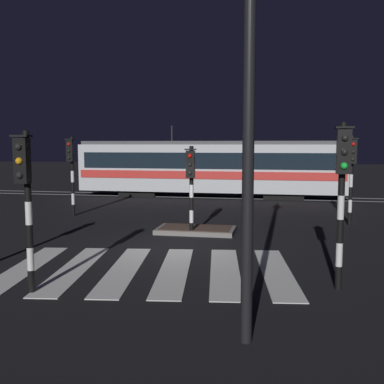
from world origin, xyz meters
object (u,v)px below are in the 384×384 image
object	(u,v)px
street_lamp_near_kerb	(249,17)
tram	(210,167)
traffic_light_corner_near_right	(342,181)
traffic_light_corner_far_right	(352,166)
traffic_light_median_centre	(191,177)
traffic_light_kerb_mid_left	(25,187)
traffic_light_corner_far_left	(71,164)

from	to	relation	value
street_lamp_near_kerb	tram	world-z (taller)	street_lamp_near_kerb
street_lamp_near_kerb	traffic_light_corner_near_right	bearing A→B (deg)	61.00
traffic_light_corner_far_right	traffic_light_median_centre	xyz separation A→B (m)	(-5.56, -3.13, -0.25)
traffic_light_corner_far_right	street_lamp_near_kerb	xyz separation A→B (m)	(-3.11, -11.36, 2.63)
traffic_light_corner_far_right	street_lamp_near_kerb	size ratio (longest dim) A/B	0.44
traffic_light_kerb_mid_left	traffic_light_corner_far_right	xyz separation A→B (m)	(7.68, 9.67, 0.03)
tram	street_lamp_near_kerb	bearing A→B (deg)	-79.81
traffic_light_corner_near_right	traffic_light_median_centre	bearing A→B (deg)	129.38
traffic_light_corner_near_right	tram	size ratio (longest dim) A/B	0.23
traffic_light_kerb_mid_left	traffic_light_corner_near_right	bearing A→B (deg)	12.94
traffic_light_kerb_mid_left	street_lamp_near_kerb	distance (m)	5.54
traffic_light_corner_far_right	traffic_light_median_centre	distance (m)	6.39
tram	traffic_light_corner_far_left	bearing A→B (deg)	-119.65
traffic_light_corner_near_right	tram	xyz separation A→B (m)	(-5.28, 16.61, -0.58)
traffic_light_corner_far_left	traffic_light_corner_far_right	bearing A→B (deg)	-0.48
traffic_light_corner_far_left	tram	size ratio (longest dim) A/B	0.22
traffic_light_corner_near_right	street_lamp_near_kerb	world-z (taller)	street_lamp_near_kerb
tram	traffic_light_kerb_mid_left	bearing A→B (deg)	-93.22
traffic_light_corner_far_left	street_lamp_near_kerb	size ratio (longest dim) A/B	0.44
traffic_light_corner_near_right	traffic_light_corner_far_right	distance (m)	8.34
traffic_light_corner_near_right	traffic_light_median_centre	xyz separation A→B (m)	(-4.18, 5.10, -0.34)
traffic_light_corner_far_left	traffic_light_kerb_mid_left	bearing A→B (deg)	-69.25
traffic_light_corner_far_left	traffic_light_median_centre	xyz separation A→B (m)	(5.82, -3.23, -0.25)
traffic_light_corner_far_right	traffic_light_median_centre	bearing A→B (deg)	-150.61
traffic_light_kerb_mid_left	traffic_light_corner_far_right	distance (m)	12.35
traffic_light_corner_far_right	street_lamp_near_kerb	world-z (taller)	street_lamp_near_kerb
traffic_light_corner_far_right	traffic_light_corner_near_right	bearing A→B (deg)	-99.50
traffic_light_kerb_mid_left	traffic_light_corner_far_right	world-z (taller)	traffic_light_corner_far_right
traffic_light_corner_far_right	street_lamp_near_kerb	distance (m)	12.07
tram	traffic_light_median_centre	bearing A→B (deg)	-84.53
traffic_light_median_centre	street_lamp_near_kerb	size ratio (longest dim) A/B	0.39
street_lamp_near_kerb	tram	xyz separation A→B (m)	(-3.55, 19.74, -3.12)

